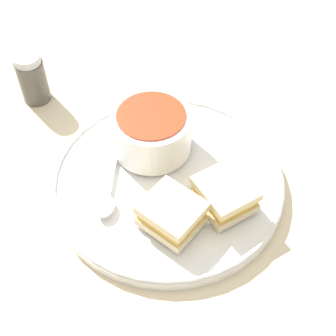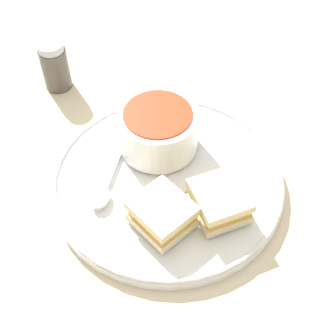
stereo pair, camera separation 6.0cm
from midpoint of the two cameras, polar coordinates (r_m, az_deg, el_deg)
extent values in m
plane|color=beige|center=(0.62, 2.73, -2.19)|extent=(2.40, 2.40, 0.00)
cylinder|color=white|center=(0.62, 2.76, -1.78)|extent=(0.30, 0.30, 0.01)
torus|color=white|center=(0.61, 2.79, -1.27)|extent=(0.30, 0.30, 0.01)
cylinder|color=white|center=(0.64, 1.48, 2.94)|extent=(0.06, 0.06, 0.01)
cylinder|color=white|center=(0.62, 1.53, 4.52)|extent=(0.11, 0.11, 0.06)
cylinder|color=red|center=(0.60, 1.58, 6.34)|extent=(0.09, 0.09, 0.01)
cube|color=silver|center=(0.62, -3.78, 0.26)|extent=(0.07, 0.07, 0.00)
ellipsoid|color=silver|center=(0.58, -5.38, -3.91)|extent=(0.04, 0.04, 0.01)
cube|color=beige|center=(0.56, 2.37, -6.45)|extent=(0.07, 0.07, 0.01)
cube|color=gold|center=(0.55, 2.41, -5.78)|extent=(0.06, 0.07, 0.01)
cube|color=beige|center=(0.54, 2.45, -5.09)|extent=(0.07, 0.07, 0.01)
cube|color=beige|center=(0.58, 9.11, -4.88)|extent=(0.07, 0.08, 0.01)
cube|color=gold|center=(0.57, 9.25, -4.20)|extent=(0.07, 0.07, 0.01)
cube|color=beige|center=(0.56, 9.40, -3.50)|extent=(0.07, 0.08, 0.01)
cylinder|color=#4C4742|center=(0.75, -11.34, 11.69)|extent=(0.04, 0.04, 0.07)
cylinder|color=#B7B7BC|center=(0.73, -11.83, 14.12)|extent=(0.04, 0.04, 0.01)
camera|label=1|loc=(0.03, -87.13, 3.47)|focal=50.00mm
camera|label=2|loc=(0.03, 92.87, -3.47)|focal=50.00mm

